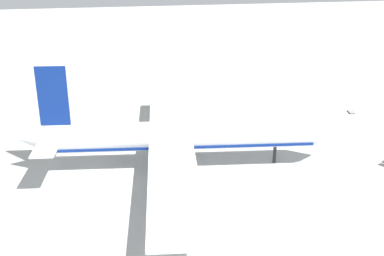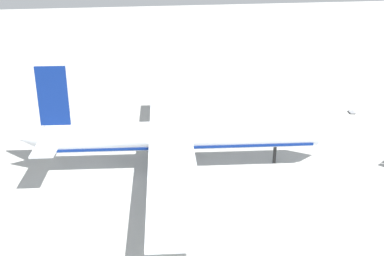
{
  "view_description": "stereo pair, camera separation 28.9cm",
  "coord_description": "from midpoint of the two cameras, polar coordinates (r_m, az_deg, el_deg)",
  "views": [
    {
      "loc": [
        -16.5,
        -89.21,
        43.62
      ],
      "look_at": [
        2.2,
        2.27,
        7.63
      ],
      "focal_mm": 43.53,
      "sensor_mm": 36.0,
      "label": 1
    },
    {
      "loc": [
        -16.21,
        -89.27,
        43.62
      ],
      "look_at": [
        2.2,
        2.27,
        7.63
      ],
      "focal_mm": 43.53,
      "sensor_mm": 36.0,
      "label": 2
    }
  ],
  "objects": [
    {
      "name": "ground_plane",
      "position": [
        100.67,
        -1.06,
        -4.6
      ],
      "size": [
        600.0,
        600.0,
        0.0
      ],
      "primitive_type": "plane",
      "color": "#B2B2AD"
    },
    {
      "name": "airliner",
      "position": [
        97.74,
        -1.87,
        -1.06
      ],
      "size": [
        67.47,
        78.4,
        22.27
      ],
      "color": "silver",
      "rests_on": "ground"
    },
    {
      "name": "baggage_cart_0",
      "position": [
        140.08,
        18.85,
        1.88
      ],
      "size": [
        1.99,
        3.27,
        0.4
      ],
      "color": "gray",
      "rests_on": "ground"
    }
  ]
}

